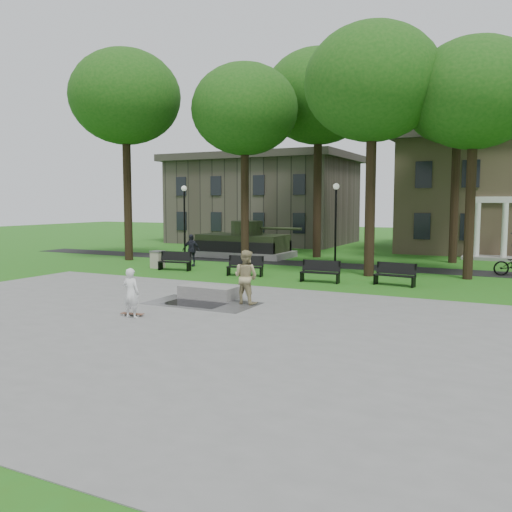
{
  "coord_description": "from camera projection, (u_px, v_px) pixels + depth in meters",
  "views": [
    {
      "loc": [
        10.42,
        -17.84,
        3.67
      ],
      "look_at": [
        0.31,
        2.36,
        1.4
      ],
      "focal_mm": 38.0,
      "sensor_mm": 36.0,
      "label": 1
    }
  ],
  "objects": [
    {
      "name": "ground",
      "position": [
        222.0,
        297.0,
        20.88
      ],
      "size": [
        120.0,
        120.0,
        0.0
      ],
      "primitive_type": "plane",
      "color": "#296016",
      "rests_on": "ground"
    },
    {
      "name": "plaza",
      "position": [
        139.0,
        323.0,
        16.43
      ],
      "size": [
        22.0,
        16.0,
        0.02
      ],
      "primitive_type": "cube",
      "color": "gray",
      "rests_on": "ground"
    },
    {
      "name": "footpath",
      "position": [
        325.0,
        265.0,
        31.56
      ],
      "size": [
        44.0,
        2.6,
        0.01
      ],
      "primitive_type": "cube",
      "color": "black",
      "rests_on": "ground"
    },
    {
      "name": "building_left",
      "position": [
        264.0,
        203.0,
        49.0
      ],
      "size": [
        15.0,
        10.0,
        7.2
      ],
      "primitive_type": "cube",
      "color": "#4C443D",
      "rests_on": "ground"
    },
    {
      "name": "tree_0",
      "position": [
        125.0,
        98.0,
        33.23
      ],
      "size": [
        6.8,
        6.8,
        12.97
      ],
      "color": "black",
      "rests_on": "ground"
    },
    {
      "name": "tree_1",
      "position": [
        245.0,
        110.0,
        31.33
      ],
      "size": [
        6.2,
        6.2,
        11.63
      ],
      "color": "black",
      "rests_on": "ground"
    },
    {
      "name": "tree_2",
      "position": [
        373.0,
        84.0,
        25.95
      ],
      "size": [
        6.6,
        6.6,
        12.16
      ],
      "color": "black",
      "rests_on": "ground"
    },
    {
      "name": "tree_3",
      "position": [
        475.0,
        94.0,
        24.91
      ],
      "size": [
        6.0,
        6.0,
        11.19
      ],
      "color": "black",
      "rests_on": "ground"
    },
    {
      "name": "tree_4",
      "position": [
        318.0,
        97.0,
        34.97
      ],
      "size": [
        7.2,
        7.2,
        13.5
      ],
      "color": "black",
      "rests_on": "ground"
    },
    {
      "name": "tree_5",
      "position": [
        458.0,
        99.0,
        31.7
      ],
      "size": [
        6.4,
        6.4,
        12.44
      ],
      "color": "black",
      "rests_on": "ground"
    },
    {
      "name": "lamp_left",
      "position": [
        184.0,
        215.0,
        36.0
      ],
      "size": [
        0.36,
        0.36,
        4.73
      ],
      "color": "black",
      "rests_on": "ground"
    },
    {
      "name": "lamp_mid",
      "position": [
        336.0,
        217.0,
        31.32
      ],
      "size": [
        0.36,
        0.36,
        4.73
      ],
      "color": "black",
      "rests_on": "ground"
    },
    {
      "name": "tank_monument",
      "position": [
        243.0,
        244.0,
        36.13
      ],
      "size": [
        7.45,
        3.4,
        2.4
      ],
      "color": "gray",
      "rests_on": "ground"
    },
    {
      "name": "puddle",
      "position": [
        194.0,
        304.0,
        19.43
      ],
      "size": [
        2.2,
        1.2,
        0.0
      ],
      "primitive_type": "cube",
      "color": "black",
      "rests_on": "plaza"
    },
    {
      "name": "concrete_block",
      "position": [
        208.0,
        292.0,
        20.62
      ],
      "size": [
        2.21,
        1.03,
        0.45
      ],
      "primitive_type": "cube",
      "rotation": [
        0.0,
        0.0,
        -0.01
      ],
      "color": "gray",
      "rests_on": "plaza"
    },
    {
      "name": "skateboard",
      "position": [
        132.0,
        315.0,
        17.4
      ],
      "size": [
        0.8,
        0.32,
        0.07
      ],
      "primitive_type": "cube",
      "rotation": [
        0.0,
        0.0,
        0.15
      ],
      "color": "brown",
      "rests_on": "plaza"
    },
    {
      "name": "skateboarder",
      "position": [
        131.0,
        293.0,
        16.98
      ],
      "size": [
        0.6,
        0.41,
        1.59
      ],
      "primitive_type": "imported",
      "rotation": [
        0.0,
        0.0,
        3.2
      ],
      "color": "white",
      "rests_on": "plaza"
    },
    {
      "name": "friend_watching",
      "position": [
        246.0,
        277.0,
        19.36
      ],
      "size": [
        1.03,
        0.85,
        1.94
      ],
      "primitive_type": "imported",
      "rotation": [
        0.0,
        0.0,
        3.01
      ],
      "color": "tan",
      "rests_on": "plaza"
    },
    {
      "name": "pedestrian_walker",
      "position": [
        191.0,
        250.0,
        30.84
      ],
      "size": [
        1.13,
        0.61,
        1.83
      ],
      "primitive_type": "imported",
      "rotation": [
        0.0,
        0.0,
        0.16
      ],
      "color": "black",
      "rests_on": "ground"
    },
    {
      "name": "park_bench_0",
      "position": [
        175.0,
        261.0,
        29.04
      ],
      "size": [
        1.84,
        0.76,
        1.0
      ],
      "rotation": [
        0.0,
        0.0,
        0.14
      ],
      "color": "black",
      "rests_on": "ground"
    },
    {
      "name": "park_bench_1",
      "position": [
        246.0,
        265.0,
        26.83
      ],
      "size": [
        1.85,
        0.85,
        1.0
      ],
      "rotation": [
        0.0,
        0.0,
        0.19
      ],
      "color": "black",
      "rests_on": "ground"
    },
    {
      "name": "park_bench_2",
      "position": [
        321.0,
        271.0,
        24.69
      ],
      "size": [
        1.82,
        0.61,
        1.0
      ],
      "rotation": [
        0.0,
        0.0,
        0.05
      ],
      "color": "black",
      "rests_on": "ground"
    },
    {
      "name": "park_bench_3",
      "position": [
        395.0,
        274.0,
        23.74
      ],
      "size": [
        1.84,
        0.76,
        1.0
      ],
      "rotation": [
        0.0,
        0.0,
        -0.13
      ],
      "color": "black",
      "rests_on": "ground"
    },
    {
      "name": "trash_bin",
      "position": [
        158.0,
        259.0,
        30.03
      ],
      "size": [
        0.67,
        0.67,
        0.96
      ],
      "rotation": [
        0.0,
        0.0,
        -0.01
      ],
      "color": "#A99A8B",
      "rests_on": "ground"
    }
  ]
}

